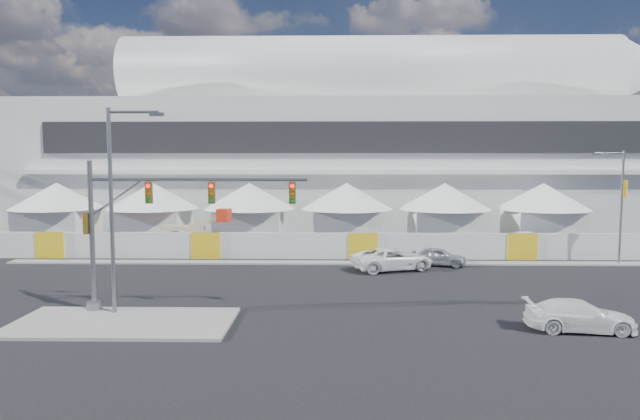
{
  "coord_description": "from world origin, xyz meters",
  "views": [
    {
      "loc": [
        3.57,
        -28.46,
        7.57
      ],
      "look_at": [
        2.81,
        10.0,
        4.14
      ],
      "focal_mm": 32.0,
      "sensor_mm": 36.0,
      "label": 1
    }
  ],
  "objects_px": {
    "traffic_mast": "(139,226)",
    "boom_lift": "(178,240)",
    "pickup_curb": "(393,259)",
    "streetlight_curb": "(619,199)",
    "lot_car_a": "(528,241)",
    "pickup_near": "(580,316)",
    "sedan_silver": "(439,256)",
    "streetlight_median": "(116,196)",
    "lot_car_c": "(190,241)"
  },
  "relations": [
    {
      "from": "streetlight_median",
      "to": "lot_car_a",
      "type": "bearing_deg",
      "value": 38.12
    },
    {
      "from": "lot_car_a",
      "to": "streetlight_curb",
      "type": "relative_size",
      "value": 0.52
    },
    {
      "from": "traffic_mast",
      "to": "lot_car_c",
      "type": "bearing_deg",
      "value": 97.1
    },
    {
      "from": "pickup_curb",
      "to": "streetlight_curb",
      "type": "relative_size",
      "value": 0.68
    },
    {
      "from": "pickup_near",
      "to": "traffic_mast",
      "type": "distance_m",
      "value": 20.89
    },
    {
      "from": "pickup_curb",
      "to": "lot_car_c",
      "type": "height_order",
      "value": "pickup_curb"
    },
    {
      "from": "traffic_mast",
      "to": "boom_lift",
      "type": "height_order",
      "value": "traffic_mast"
    },
    {
      "from": "pickup_curb",
      "to": "streetlight_curb",
      "type": "distance_m",
      "value": 16.99
    },
    {
      "from": "pickup_curb",
      "to": "boom_lift",
      "type": "height_order",
      "value": "boom_lift"
    },
    {
      "from": "traffic_mast",
      "to": "pickup_near",
      "type": "bearing_deg",
      "value": -7.17
    },
    {
      "from": "traffic_mast",
      "to": "streetlight_median",
      "type": "distance_m",
      "value": 1.81
    },
    {
      "from": "sedan_silver",
      "to": "pickup_near",
      "type": "distance_m",
      "value": 15.8
    },
    {
      "from": "pickup_near",
      "to": "lot_car_c",
      "type": "relative_size",
      "value": 0.98
    },
    {
      "from": "pickup_near",
      "to": "streetlight_median",
      "type": "distance_m",
      "value": 21.99
    },
    {
      "from": "streetlight_curb",
      "to": "boom_lift",
      "type": "bearing_deg",
      "value": 171.62
    },
    {
      "from": "streetlight_median",
      "to": "boom_lift",
      "type": "relative_size",
      "value": 1.32
    },
    {
      "from": "pickup_near",
      "to": "streetlight_curb",
      "type": "distance_m",
      "value": 19.14
    },
    {
      "from": "sedan_silver",
      "to": "lot_car_a",
      "type": "height_order",
      "value": "lot_car_a"
    },
    {
      "from": "streetlight_median",
      "to": "streetlight_curb",
      "type": "height_order",
      "value": "streetlight_median"
    },
    {
      "from": "sedan_silver",
      "to": "lot_car_a",
      "type": "relative_size",
      "value": 0.91
    },
    {
      "from": "lot_car_c",
      "to": "streetlight_median",
      "type": "xyz_separation_m",
      "value": [
        1.62,
        -20.51,
        5.12
      ]
    },
    {
      "from": "lot_car_a",
      "to": "lot_car_c",
      "type": "relative_size",
      "value": 0.9
    },
    {
      "from": "sedan_silver",
      "to": "pickup_curb",
      "type": "xyz_separation_m",
      "value": [
        -3.47,
        -1.69,
        0.12
      ]
    },
    {
      "from": "pickup_curb",
      "to": "traffic_mast",
      "type": "xyz_separation_m",
      "value": [
        -13.61,
        -11.18,
        3.53
      ]
    },
    {
      "from": "pickup_near",
      "to": "lot_car_c",
      "type": "height_order",
      "value": "lot_car_c"
    },
    {
      "from": "pickup_curb",
      "to": "streetlight_curb",
      "type": "height_order",
      "value": "streetlight_curb"
    },
    {
      "from": "pickup_near",
      "to": "streetlight_curb",
      "type": "xyz_separation_m",
      "value": [
        9.55,
        16.07,
        4.08
      ]
    },
    {
      "from": "sedan_silver",
      "to": "boom_lift",
      "type": "bearing_deg",
      "value": 89.78
    },
    {
      "from": "pickup_curb",
      "to": "lot_car_c",
      "type": "xyz_separation_m",
      "value": [
        -16.11,
        8.84,
        -0.09
      ]
    },
    {
      "from": "boom_lift",
      "to": "sedan_silver",
      "type": "bearing_deg",
      "value": -0.15
    },
    {
      "from": "streetlight_median",
      "to": "sedan_silver",
      "type": "bearing_deg",
      "value": 36.66
    },
    {
      "from": "lot_car_a",
      "to": "traffic_mast",
      "type": "height_order",
      "value": "traffic_mast"
    },
    {
      "from": "streetlight_median",
      "to": "traffic_mast",
      "type": "bearing_deg",
      "value": 29.32
    },
    {
      "from": "sedan_silver",
      "to": "pickup_near",
      "type": "xyz_separation_m",
      "value": [
        3.33,
        -15.44,
        0.02
      ]
    },
    {
      "from": "streetlight_median",
      "to": "pickup_near",
      "type": "bearing_deg",
      "value": -5.58
    },
    {
      "from": "lot_car_a",
      "to": "traffic_mast",
      "type": "bearing_deg",
      "value": 162.68
    },
    {
      "from": "pickup_curb",
      "to": "streetlight_median",
      "type": "relative_size",
      "value": 0.57
    },
    {
      "from": "pickup_curb",
      "to": "lot_car_a",
      "type": "distance_m",
      "value": 15.63
    },
    {
      "from": "sedan_silver",
      "to": "streetlight_median",
      "type": "bearing_deg",
      "value": 141.68
    },
    {
      "from": "sedan_silver",
      "to": "boom_lift",
      "type": "relative_size",
      "value": 0.52
    },
    {
      "from": "streetlight_curb",
      "to": "traffic_mast",
      "type": "bearing_deg",
      "value": -155.75
    },
    {
      "from": "pickup_curb",
      "to": "boom_lift",
      "type": "xyz_separation_m",
      "value": [
        -16.72,
        7.19,
        0.21
      ]
    },
    {
      "from": "sedan_silver",
      "to": "pickup_near",
      "type": "relative_size",
      "value": 0.83
    },
    {
      "from": "streetlight_curb",
      "to": "boom_lift",
      "type": "xyz_separation_m",
      "value": [
        -33.07,
        4.87,
        -3.77
      ]
    },
    {
      "from": "pickup_near",
      "to": "traffic_mast",
      "type": "height_order",
      "value": "traffic_mast"
    },
    {
      "from": "pickup_curb",
      "to": "traffic_mast",
      "type": "bearing_deg",
      "value": 109.54
    },
    {
      "from": "lot_car_c",
      "to": "streetlight_curb",
      "type": "xyz_separation_m",
      "value": [
        32.46,
        -6.52,
        4.07
      ]
    },
    {
      "from": "sedan_silver",
      "to": "streetlight_curb",
      "type": "bearing_deg",
      "value": -72.21
    },
    {
      "from": "sedan_silver",
      "to": "pickup_curb",
      "type": "height_order",
      "value": "pickup_curb"
    },
    {
      "from": "sedan_silver",
      "to": "streetlight_median",
      "type": "relative_size",
      "value": 0.39
    }
  ]
}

